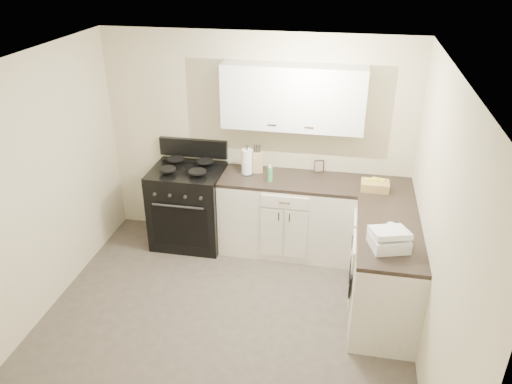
% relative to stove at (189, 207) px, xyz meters
% --- Properties ---
extents(floor, '(3.60, 3.60, 0.00)m').
position_rel_stove_xyz_m(floor, '(0.77, -1.48, -0.46)').
color(floor, '#473F38').
rests_on(floor, ground).
extents(ceiling, '(3.60, 3.60, 0.00)m').
position_rel_stove_xyz_m(ceiling, '(0.77, -1.48, 2.04)').
color(ceiling, white).
rests_on(ceiling, wall_back).
extents(wall_back, '(3.60, 0.00, 3.60)m').
position_rel_stove_xyz_m(wall_back, '(0.77, 0.32, 0.79)').
color(wall_back, beige).
rests_on(wall_back, ground).
extents(wall_right, '(0.00, 3.60, 3.60)m').
position_rel_stove_xyz_m(wall_right, '(2.57, -1.48, 0.79)').
color(wall_right, beige).
rests_on(wall_right, ground).
extents(wall_left, '(0.00, 3.60, 3.60)m').
position_rel_stove_xyz_m(wall_left, '(-1.03, -1.48, 0.79)').
color(wall_left, beige).
rests_on(wall_left, ground).
extents(wall_front, '(3.60, 0.00, 3.60)m').
position_rel_stove_xyz_m(wall_front, '(0.77, -3.28, 0.79)').
color(wall_front, beige).
rests_on(wall_front, ground).
extents(base_cabinets_back, '(1.55, 0.60, 0.90)m').
position_rel_stove_xyz_m(base_cabinets_back, '(1.20, 0.02, -0.01)').
color(base_cabinets_back, silver).
rests_on(base_cabinets_back, floor).
extents(base_cabinets_right, '(0.60, 1.90, 0.90)m').
position_rel_stove_xyz_m(base_cabinets_right, '(2.27, -0.63, -0.01)').
color(base_cabinets_right, silver).
rests_on(base_cabinets_right, floor).
extents(countertop_back, '(1.55, 0.60, 0.04)m').
position_rel_stove_xyz_m(countertop_back, '(1.20, 0.02, 0.46)').
color(countertop_back, black).
rests_on(countertop_back, base_cabinets_back).
extents(countertop_right, '(0.60, 1.90, 0.04)m').
position_rel_stove_xyz_m(countertop_right, '(2.27, -0.63, 0.46)').
color(countertop_right, black).
rests_on(countertop_right, base_cabinets_right).
extents(upper_cabinets, '(1.55, 0.30, 0.70)m').
position_rel_stove_xyz_m(upper_cabinets, '(1.20, 0.18, 1.38)').
color(upper_cabinets, white).
rests_on(upper_cabinets, wall_back).
extents(stove, '(0.83, 0.71, 1.01)m').
position_rel_stove_xyz_m(stove, '(0.00, 0.00, 0.00)').
color(stove, black).
rests_on(stove, floor).
extents(knife_block, '(0.14, 0.13, 0.25)m').
position_rel_stove_xyz_m(knife_block, '(0.81, 0.15, 0.60)').
color(knife_block, '#D7AD84').
rests_on(knife_block, countertop_back).
extents(paper_towel, '(0.15, 0.15, 0.30)m').
position_rel_stove_xyz_m(paper_towel, '(0.71, 0.07, 0.63)').
color(paper_towel, white).
rests_on(paper_towel, countertop_back).
extents(soap_bottle, '(0.06, 0.06, 0.17)m').
position_rel_stove_xyz_m(soap_bottle, '(1.00, -0.07, 0.56)').
color(soap_bottle, '#42AD60').
rests_on(soap_bottle, countertop_back).
extents(picture_frame, '(0.12, 0.07, 0.14)m').
position_rel_stove_xyz_m(picture_frame, '(1.52, 0.28, 0.55)').
color(picture_frame, black).
rests_on(picture_frame, countertop_back).
extents(wicker_basket, '(0.30, 0.20, 0.10)m').
position_rel_stove_xyz_m(wicker_basket, '(2.15, -0.08, 0.53)').
color(wicker_basket, tan).
rests_on(wicker_basket, countertop_right).
extents(countertop_grill, '(0.38, 0.37, 0.11)m').
position_rel_stove_xyz_m(countertop_grill, '(2.24, -1.20, 0.54)').
color(countertop_grill, white).
rests_on(countertop_grill, countertop_right).
extents(glass_jar, '(0.11, 0.11, 0.13)m').
position_rel_stove_xyz_m(glass_jar, '(2.26, -1.02, 0.55)').
color(glass_jar, silver).
rests_on(glass_jar, countertop_right).
extents(oven_mitt_near, '(0.02, 0.13, 0.23)m').
position_rel_stove_xyz_m(oven_mitt_near, '(1.95, -1.15, -0.01)').
color(oven_mitt_near, black).
rests_on(oven_mitt_near, base_cabinets_right).
extents(oven_mitt_far, '(0.02, 0.13, 0.23)m').
position_rel_stove_xyz_m(oven_mitt_far, '(1.95, -0.92, -0.01)').
color(oven_mitt_far, black).
rests_on(oven_mitt_far, base_cabinets_right).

